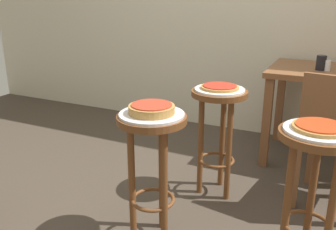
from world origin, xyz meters
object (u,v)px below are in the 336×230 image
Objects in this scene: pizza_rear at (220,87)px; cup_near_edge at (321,63)px; dining_table at (333,86)px; stool_leftside at (314,173)px; serving_plate_rear at (220,89)px; pizza_middle at (152,109)px; pizza_leftside at (320,127)px; serving_plate_middle at (152,114)px; condiment_shaker at (328,66)px; serving_plate_leftside at (320,130)px; stool_middle at (152,152)px; stool_rear at (218,120)px.

cup_near_edge is at bearing 56.08° from pizza_rear.
dining_table is at bearing 32.26° from cup_near_edge.
stool_leftside is 3.00× the size of pizza_rear.
stool_leftside is 2.28× the size of serving_plate_rear.
pizza_leftside is at bearing 8.93° from pizza_middle.
serving_plate_rear is at bearing -126.60° from dining_table.
stool_leftside is 0.76× the size of dining_table.
pizza_rear is at bearing 76.43° from serving_plate_middle.
serving_plate_rear is (0.15, 0.61, -0.03)m from pizza_middle.
serving_plate_middle is 4.11× the size of condiment_shaker.
serving_plate_leftside is at bearing 180.00° from stool_leftside.
dining_table is 11.79× the size of condiment_shaker.
condiment_shaker is at bearing 53.34° from serving_plate_rear.
condiment_shaker reaches higher than serving_plate_rear.
pizza_leftside is at bearing 176.42° from stool_leftside.
stool_middle is 1.00× the size of stool_rear.
condiment_shaker is at bearing -13.63° from cup_near_edge.
pizza_middle is 0.73× the size of serving_plate_leftside.
serving_plate_middle is at bearing -115.73° from cup_near_edge.
stool_rear is 0.98m from condiment_shaker.
condiment_shaker is (-0.05, -0.08, 0.16)m from dining_table.
serving_plate_middle is 0.63m from pizza_rear.
pizza_rear reaches higher than stool_middle.
condiment_shaker reaches higher than serving_plate_leftside.
pizza_leftside is 1.26m from cup_near_edge.
serving_plate_middle is 0.66m from stool_rear.
condiment_shaker is at bearing 53.34° from pizza_rear.
pizza_middle is 1.63m from dining_table.
condiment_shaker is at bearing 62.52° from pizza_middle.
stool_rear is at bearing -126.60° from dining_table.
pizza_leftside reaches higher than stool_middle.
condiment_shaker reaches higher than serving_plate_middle.
pizza_rear and dining_table have the same top height.
condiment_shaker is at bearing 62.52° from stool_middle.
stool_rear is (-0.61, 0.49, -0.22)m from pizza_leftside.
dining_table is 8.63× the size of cup_near_edge.
dining_table reaches higher than stool_middle.
pizza_middle reaches higher than stool_middle.
pizza_leftside is 2.21× the size of cup_near_edge.
pizza_leftside is 0.26× the size of dining_table.
pizza_leftside is (0.76, 0.12, 0.02)m from serving_plate_middle.
serving_plate_middle is (0.00, 0.00, 0.20)m from stool_middle.
serving_plate_middle is 1.05× the size of serving_plate_rear.
stool_rear is 2.28× the size of serving_plate_rear.
serving_plate_rear is 0.93m from cup_near_edge.
stool_leftside is 1.29m from cup_near_edge.
serving_plate_leftside is at bearing 8.93° from serving_plate_middle.
stool_middle is 1.56m from condiment_shaker.
pizza_leftside is at bearing -38.80° from stool_rear.
pizza_middle is 0.63m from serving_plate_rear.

